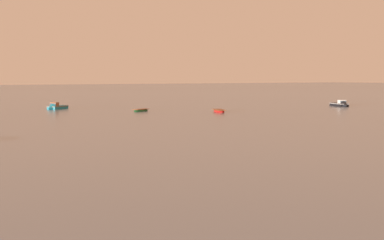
{
  "coord_description": "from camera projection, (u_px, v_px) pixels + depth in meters",
  "views": [
    {
      "loc": [
        -38.41,
        -16.43,
        6.19
      ],
      "look_at": [
        0.51,
        46.13,
        0.4
      ],
      "focal_mm": 52.08,
      "sensor_mm": 36.0,
      "label": 1
    }
  ],
  "objects": [
    {
      "name": "rowboat_moored_5",
      "position": [
        141.0,
        110.0,
        98.57
      ],
      "size": [
        3.91,
        2.77,
        0.59
      ],
      "rotation": [
        0.0,
        0.0,
        3.59
      ],
      "color": "#23602D",
      "rests_on": "ground"
    },
    {
      "name": "rowboat_moored_3",
      "position": [
        219.0,
        111.0,
        96.04
      ],
      "size": [
        3.02,
        4.73,
        0.71
      ],
      "rotation": [
        0.0,
        0.0,
        4.35
      ],
      "color": "red",
      "rests_on": "ground"
    },
    {
      "name": "motorboat_moored_0",
      "position": [
        55.0,
        108.0,
        104.71
      ],
      "size": [
        5.19,
        4.53,
        1.96
      ],
      "rotation": [
        0.0,
        0.0,
        3.79
      ],
      "color": "#197084",
      "rests_on": "ground"
    },
    {
      "name": "motorboat_moored_1",
      "position": [
        341.0,
        105.0,
        114.75
      ],
      "size": [
        3.2,
        5.58,
        2.01
      ],
      "rotation": [
        0.0,
        0.0,
        4.44
      ],
      "color": "black",
      "rests_on": "ground"
    }
  ]
}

